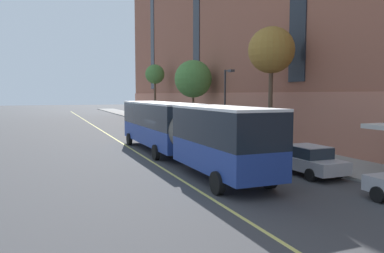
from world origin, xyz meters
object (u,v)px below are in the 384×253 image
(street_tree_mid_block, at_px, (271,51))
(street_tree_far_downtown, at_px, (155,75))
(city_bus, at_px, (177,128))
(parked_car_white_3, at_px, (143,119))
(parked_car_champagne_6, at_px, (166,125))
(parked_car_silver_5, at_px, (306,160))
(parked_car_silver_1, at_px, (190,131))
(street_tree_far_uptown, at_px, (193,79))
(street_lamp, at_px, (226,97))
(parked_car_red_2, at_px, (223,139))
(fire_hydrant, at_px, (159,122))

(street_tree_mid_block, relative_size, street_tree_far_downtown, 1.06)
(city_bus, distance_m, parked_car_white_3, 29.34)
(parked_car_champagne_6, bearing_deg, parked_car_silver_5, -90.03)
(street_tree_far_downtown, bearing_deg, parked_car_white_3, -125.71)
(parked_car_silver_1, distance_m, parked_car_champagne_6, 7.50)
(city_bus, xyz_separation_m, street_tree_far_uptown, (8.06, 17.38, 3.85))
(parked_car_silver_5, bearing_deg, parked_car_champagne_6, 89.97)
(city_bus, relative_size, street_tree_mid_block, 2.21)
(street_tree_far_downtown, relative_size, street_lamp, 1.39)
(parked_car_red_2, relative_size, street_lamp, 0.70)
(street_tree_far_uptown, xyz_separation_m, street_lamp, (-1.31, -10.93, -1.97))
(parked_car_silver_5, height_order, fire_hydrant, parked_car_silver_5)
(parked_car_silver_5, bearing_deg, street_tree_far_uptown, 82.45)
(parked_car_champagne_6, bearing_deg, fire_hydrant, 78.42)
(parked_car_silver_1, relative_size, street_tree_far_uptown, 0.59)
(parked_car_silver_1, distance_m, fire_hydrant, 16.15)
(street_tree_far_uptown, bearing_deg, city_bus, -114.88)
(parked_car_champagne_6, distance_m, street_tree_mid_block, 17.74)
(parked_car_white_3, relative_size, parked_car_silver_5, 0.93)
(parked_car_champagne_6, xyz_separation_m, fire_hydrant, (1.75, 8.55, -0.29))
(parked_car_red_2, height_order, fire_hydrant, parked_car_red_2)
(parked_car_silver_1, height_order, parked_car_white_3, same)
(city_bus, relative_size, fire_hydrant, 28.03)
(parked_car_silver_1, bearing_deg, street_tree_mid_block, -70.07)
(parked_car_silver_1, height_order, parked_car_silver_5, same)
(parked_car_red_2, relative_size, parked_car_silver_5, 0.92)
(parked_car_silver_5, height_order, parked_car_champagne_6, same)
(city_bus, relative_size, parked_car_white_3, 4.56)
(street_tree_mid_block, height_order, fire_hydrant, street_tree_mid_block)
(parked_car_silver_5, height_order, street_lamp, street_lamp)
(parked_car_silver_5, height_order, street_tree_mid_block, street_tree_mid_block)
(street_tree_mid_block, bearing_deg, street_tree_far_uptown, 90.00)
(parked_car_champagne_6, distance_m, street_tree_far_downtown, 16.89)
(parked_car_silver_1, distance_m, street_tree_mid_block, 11.35)
(parked_car_silver_1, height_order, parked_car_red_2, same)
(parked_car_silver_1, distance_m, street_lamp, 5.32)
(parked_car_white_3, bearing_deg, parked_car_silver_1, -90.27)
(street_tree_mid_block, distance_m, street_tree_far_uptown, 15.79)
(parked_car_red_2, xyz_separation_m, parked_car_champagne_6, (0.05, 14.65, 0.00))
(parked_car_silver_1, height_order, street_tree_far_uptown, street_tree_far_uptown)
(parked_car_champagne_6, bearing_deg, street_tree_far_downtown, 78.35)
(parked_car_silver_1, relative_size, parked_car_silver_5, 0.99)
(parked_car_silver_1, distance_m, street_tree_far_uptown, 9.33)
(fire_hydrant, bearing_deg, street_tree_far_uptown, -81.08)
(parked_car_silver_1, xyz_separation_m, parked_car_silver_5, (-0.04, -16.83, -0.00))
(city_bus, bearing_deg, parked_car_white_3, 80.14)
(parked_car_white_3, bearing_deg, street_tree_mid_block, -83.63)
(fire_hydrant, bearing_deg, parked_car_silver_1, -96.12)
(city_bus, bearing_deg, street_tree_mid_block, 11.63)
(parked_car_red_2, distance_m, parked_car_champagne_6, 14.65)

